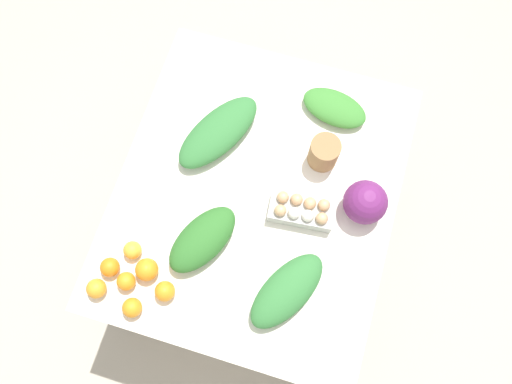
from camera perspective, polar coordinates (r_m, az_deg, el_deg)
ground_plane at (r=2.59m, az=0.00°, el=-5.04°), size 8.00×8.00×0.00m
dining_table at (r=1.95m, az=0.00°, el=-1.02°), size 1.20×1.03×0.76m
cabbage_purple at (r=1.81m, az=12.38°, el=-1.15°), size 0.16×0.16×0.16m
egg_carton at (r=1.80m, az=5.22°, el=-2.05°), size 0.13×0.24×0.09m
paper_bag at (r=1.86m, az=7.77°, el=4.47°), size 0.11×0.11×0.13m
greens_bunch_scallion at (r=1.90m, az=-4.34°, el=6.84°), size 0.41×0.32×0.08m
greens_bunch_kale at (r=1.75m, az=3.56°, el=-11.19°), size 0.36×0.28×0.09m
greens_bunch_chard at (r=1.78m, az=-6.12°, el=-5.40°), size 0.33×0.27×0.10m
greens_bunch_dandelion at (r=1.98m, az=8.95°, el=9.48°), size 0.19×0.28×0.06m
orange_0 at (r=1.80m, az=-13.98°, el=-12.71°), size 0.07×0.07×0.07m
orange_1 at (r=1.80m, az=-12.37°, el=-8.66°), size 0.08×0.08×0.08m
orange_2 at (r=1.83m, az=-13.94°, el=-6.47°), size 0.06×0.06×0.06m
orange_3 at (r=1.78m, az=-10.37°, el=-11.10°), size 0.07×0.07×0.07m
orange_4 at (r=1.84m, az=-16.36°, el=-8.25°), size 0.07×0.07×0.07m
orange_5 at (r=1.84m, az=-17.78°, el=-10.46°), size 0.07×0.07×0.07m
orange_6 at (r=1.82m, az=-14.62°, el=-9.85°), size 0.07×0.07×0.07m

